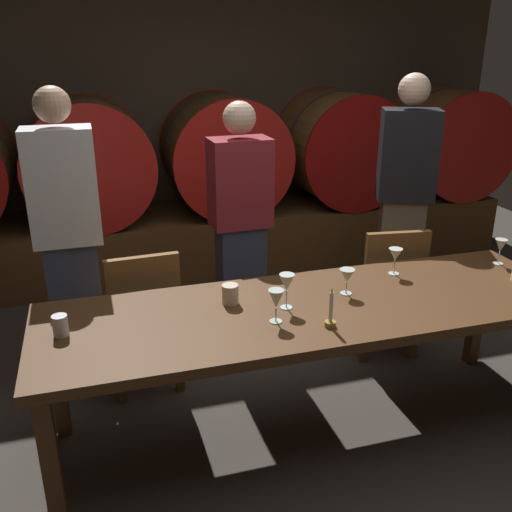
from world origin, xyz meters
The scene contains 21 objects.
ground_plane centered at (0.00, 0.00, 0.00)m, with size 7.45×7.45×0.00m, color #3F3A33.
back_wall centered at (0.00, 2.92, 1.47)m, with size 5.73×0.24×2.93m, color #473A2D.
barrel_shelf centered at (0.00, 2.37, 0.26)m, with size 5.16×0.90×0.52m, color brown.
wine_barrel_left centered at (-1.13, 2.37, 1.02)m, with size 1.01×0.92×1.01m.
wine_barrel_center centered at (0.00, 2.37, 1.02)m, with size 1.01×0.92×1.01m.
wine_barrel_right centered at (1.10, 2.37, 1.02)m, with size 1.01×0.92×1.01m.
wine_barrel_far_right centered at (2.21, 2.37, 1.02)m, with size 1.01×0.92×1.01m.
dining_table centered at (-0.14, -0.12, 0.68)m, with size 2.67×0.81×0.74m.
chair_left centered at (-0.92, 0.53, 0.49)m, with size 0.42×0.42×0.88m.
chair_right centered at (0.63, 0.51, 0.49)m, with size 0.45×0.45×0.88m.
guest_left centered at (-1.28, 0.85, 0.89)m, with size 0.38×0.24×1.73m.
guest_center centered at (-0.22, 0.96, 0.82)m, with size 0.39×0.26×1.61m.
guest_right centered at (0.97, 0.96, 0.90)m, with size 0.44×0.37×1.76m.
candle_center centered at (-0.15, -0.34, 0.80)m, with size 0.05×0.05×0.19m.
wine_glass_far_left centered at (-0.37, -0.23, 0.86)m, with size 0.07×0.07×0.16m.
wine_glass_left centered at (-0.28, -0.11, 0.87)m, with size 0.07×0.07×0.18m.
wine_glass_center centered at (0.07, -0.04, 0.84)m, with size 0.08×0.08×0.13m.
wine_glass_right centered at (0.43, 0.12, 0.86)m, with size 0.08×0.08×0.15m.
wine_glass_far_right centered at (1.09, 0.08, 0.85)m, with size 0.07×0.07×0.15m.
cup_left centered at (-1.32, -0.09, 0.79)m, with size 0.07×0.07×0.10m, color silver.
cup_center centered at (-0.53, 0.02, 0.79)m, with size 0.08×0.08×0.10m, color beige.
Camera 1 is at (-1.12, -2.43, 1.97)m, focal length 39.73 mm.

